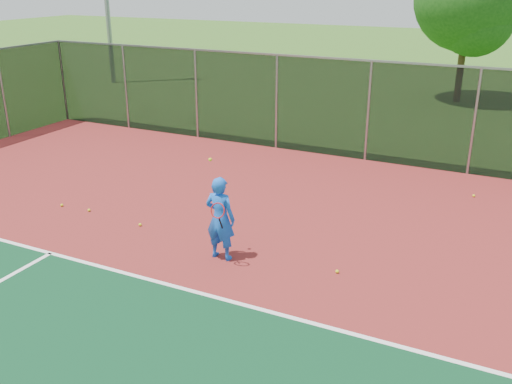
# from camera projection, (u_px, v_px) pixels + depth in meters

# --- Properties ---
(fence_back) EXTENTS (30.00, 0.06, 3.03)m
(fence_back) POSITION_uv_depth(u_px,v_px,m) (474.00, 121.00, 15.75)
(fence_back) COLOR black
(fence_back) RESTS_ON court_apron
(tennis_player) EXTENTS (0.63, 0.62, 2.04)m
(tennis_player) POSITION_uv_depth(u_px,v_px,m) (220.00, 218.00, 11.15)
(tennis_player) COLOR blue
(tennis_player) RESTS_ON court_apron
(practice_ball_2) EXTENTS (0.07, 0.07, 0.07)m
(practice_ball_2) POSITION_uv_depth(u_px,v_px,m) (89.00, 210.00, 13.68)
(practice_ball_2) COLOR yellow
(practice_ball_2) RESTS_ON court_apron
(practice_ball_3) EXTENTS (0.07, 0.07, 0.07)m
(practice_ball_3) POSITION_uv_depth(u_px,v_px,m) (474.00, 196.00, 14.57)
(practice_ball_3) COLOR yellow
(practice_ball_3) RESTS_ON court_apron
(practice_ball_5) EXTENTS (0.07, 0.07, 0.07)m
(practice_ball_5) POSITION_uv_depth(u_px,v_px,m) (62.00, 205.00, 13.97)
(practice_ball_5) COLOR yellow
(practice_ball_5) RESTS_ON court_apron
(practice_ball_6) EXTENTS (0.07, 0.07, 0.07)m
(practice_ball_6) POSITION_uv_depth(u_px,v_px,m) (337.00, 271.00, 10.85)
(practice_ball_6) COLOR yellow
(practice_ball_6) RESTS_ON court_apron
(practice_ball_8) EXTENTS (0.07, 0.07, 0.07)m
(practice_ball_8) POSITION_uv_depth(u_px,v_px,m) (140.00, 225.00, 12.88)
(practice_ball_8) COLOR yellow
(practice_ball_8) RESTS_ON court_apron
(tree_back_left) EXTENTS (4.64, 4.64, 6.81)m
(tree_back_left) POSITION_uv_depth(u_px,v_px,m) (471.00, 2.00, 24.07)
(tree_back_left) COLOR #3C2A15
(tree_back_left) RESTS_ON ground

